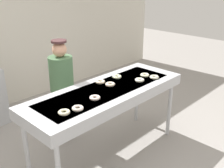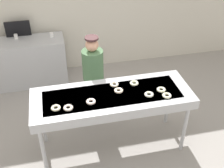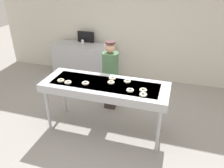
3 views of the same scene
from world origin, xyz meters
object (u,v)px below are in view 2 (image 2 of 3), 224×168
sugar_donut_6 (161,90)px  prep_counter (23,63)px  sugar_donut_1 (119,91)px  sugar_donut_5 (56,108)px  fryer_conveyor (112,99)px  sugar_donut_2 (149,95)px  menu_display (18,29)px  sugar_donut_0 (134,83)px  sugar_donut_3 (167,96)px  sugar_donut_4 (91,102)px  worker_baker (93,75)px  paper_cup_1 (16,37)px  sugar_donut_8 (68,108)px  paper_cup_0 (52,35)px  sugar_donut_7 (114,84)px

sugar_donut_6 → prep_counter: size_ratio=0.08×
sugar_donut_1 → sugar_donut_5: 0.90m
fryer_conveyor → sugar_donut_5: size_ratio=17.64×
sugar_donut_2 → menu_display: bearing=126.6°
sugar_donut_0 → sugar_donut_1: bearing=-154.6°
sugar_donut_3 → prep_counter: (-2.07, 2.31, -0.54)m
sugar_donut_5 → prep_counter: size_ratio=0.08×
sugar_donut_3 → menu_display: 3.28m
sugar_donut_1 → sugar_donut_5: size_ratio=1.00×
sugar_donut_4 → menu_display: 2.66m
sugar_donut_2 → prep_counter: 2.94m
worker_baker → menu_display: (-1.21, 1.57, 0.24)m
worker_baker → prep_counter: size_ratio=0.91×
sugar_donut_5 → paper_cup_1: paper_cup_1 is taller
sugar_donut_5 → sugar_donut_6: same height
sugar_donut_4 → menu_display: menu_display is taller
sugar_donut_8 → prep_counter: sugar_donut_8 is taller
fryer_conveyor → sugar_donut_0: (0.37, 0.17, 0.10)m
sugar_donut_1 → worker_baker: size_ratio=0.08×
sugar_donut_8 → menu_display: bearing=106.1°
sugar_donut_0 → sugar_donut_6: bearing=-36.3°
fryer_conveyor → sugar_donut_8: 0.66m
sugar_donut_0 → sugar_donut_3: size_ratio=1.00×
sugar_donut_0 → prep_counter: size_ratio=0.08×
worker_baker → sugar_donut_0: bearing=127.6°
menu_display → sugar_donut_5: bearing=-77.1°
sugar_donut_3 → sugar_donut_4: 1.04m
sugar_donut_0 → sugar_donut_3: same height
sugar_donut_5 → worker_baker: 1.13m
fryer_conveyor → sugar_donut_1: 0.15m
sugar_donut_0 → sugar_donut_6: same height
worker_baker → paper_cup_0: 1.50m
sugar_donut_1 → sugar_donut_6: same height
sugar_donut_0 → sugar_donut_7: 0.29m
menu_display → sugar_donut_8: bearing=-73.9°
paper_cup_0 → paper_cup_1: bearing=173.7°
sugar_donut_4 → sugar_donut_8: same height
sugar_donut_2 → sugar_donut_7: (-0.41, 0.34, 0.00)m
paper_cup_0 → sugar_donut_6: bearing=-57.4°
sugar_donut_4 → paper_cup_0: bearing=100.2°
sugar_donut_8 → worker_baker: (0.48, 0.95, -0.16)m
sugar_donut_3 → worker_baker: worker_baker is taller
sugar_donut_2 → sugar_donut_6: size_ratio=1.00×
sugar_donut_1 → menu_display: size_ratio=0.27×
sugar_donut_7 → menu_display: menu_display is taller
sugar_donut_8 → worker_baker: size_ratio=0.08×
fryer_conveyor → worker_baker: worker_baker is taller
sugar_donut_6 → worker_baker: bearing=134.7°
worker_baker → sugar_donut_4: bearing=76.3°
fryer_conveyor → sugar_donut_3: (0.72, -0.22, 0.10)m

